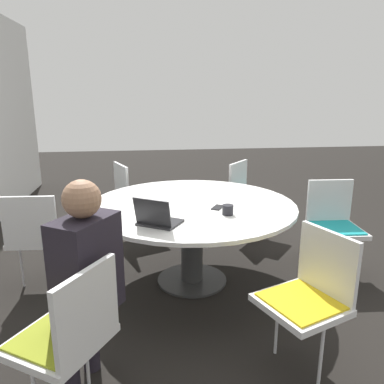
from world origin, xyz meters
name	(u,v)px	position (x,y,z in m)	size (l,w,h in m)	color
ground_plane	(192,280)	(0.00, 0.00, 0.00)	(16.00, 16.00, 0.00)	black
conference_table	(192,218)	(0.00, 0.00, 0.60)	(1.76, 1.76, 0.73)	#333333
chair_0	(69,331)	(-1.39, 0.78, 0.52)	(0.59, 0.59, 0.87)	silver
chair_1	(310,291)	(-1.17, -0.55, 0.52)	(0.57, 0.55, 0.87)	silver
chair_2	(334,220)	(-0.01, -1.30, 0.52)	(0.45, 0.46, 0.87)	silver
chair_3	(248,192)	(1.03, -0.78, 0.52)	(0.61, 0.60, 0.87)	silver
chair_4	(132,193)	(1.18, 0.54, 0.52)	(0.56, 0.55, 0.87)	silver
chair_5	(37,233)	(0.00, 1.30, 0.52)	(0.44, 0.46, 0.87)	silver
person_0	(85,271)	(-1.14, 0.72, 0.72)	(0.42, 0.38, 1.22)	#231E28
laptop	(157,218)	(-0.51, 0.31, 0.78)	(0.36, 0.37, 0.21)	#232326
coffee_cup	(228,210)	(-0.34, -0.24, 0.77)	(0.09, 0.09, 0.08)	black
cell_phone	(218,207)	(-0.16, -0.19, 0.73)	(0.16, 0.13, 0.01)	black
handbag	(318,245)	(0.31, -1.33, 0.14)	(0.36, 0.16, 0.28)	#513319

